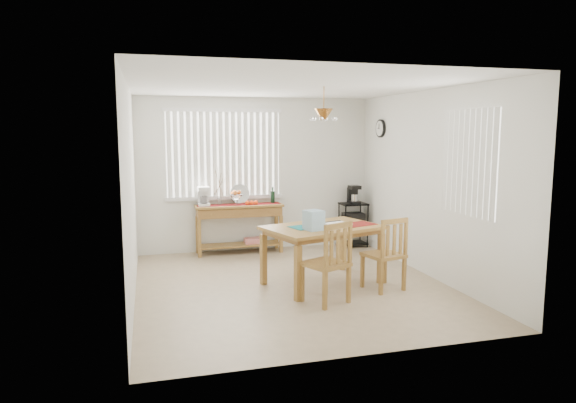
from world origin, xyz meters
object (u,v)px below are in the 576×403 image
object	(u,v)px
dining_table	(323,233)
wire_cart	(353,220)
sideboard	(240,217)
cart_items	(353,195)
chair_right	(386,254)
chair_left	(328,263)

from	to	relation	value
dining_table	wire_cart	bearing A→B (deg)	57.76
sideboard	cart_items	size ratio (longest dim) A/B	4.58
dining_table	chair_right	bearing A→B (deg)	-33.61
cart_items	chair_left	world-z (taller)	cart_items
cart_items	wire_cart	bearing A→B (deg)	-90.00
chair_left	chair_right	bearing A→B (deg)	18.37
chair_right	sideboard	bearing A→B (deg)	119.82
cart_items	dining_table	distance (m)	2.42
dining_table	cart_items	bearing A→B (deg)	57.86
wire_cart	cart_items	size ratio (longest dim) A/B	2.43
chair_left	chair_right	size ratio (longest dim) A/B	1.04
sideboard	dining_table	size ratio (longest dim) A/B	0.86
sideboard	chair_right	xyz separation A→B (m)	(1.45, -2.52, -0.15)
chair_right	cart_items	bearing A→B (deg)	76.79
cart_items	sideboard	bearing A→B (deg)	179.52
wire_cart	dining_table	size ratio (longest dim) A/B	0.46
cart_items	dining_table	xyz separation A→B (m)	(-1.28, -2.04, -0.22)
sideboard	cart_items	bearing A→B (deg)	-0.48
cart_items	dining_table	size ratio (longest dim) A/B	0.19
wire_cart	chair_right	world-z (taller)	chair_right
cart_items	chair_right	xyz separation A→B (m)	(-0.59, -2.51, -0.45)
sideboard	dining_table	xyz separation A→B (m)	(0.75, -2.06, 0.08)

